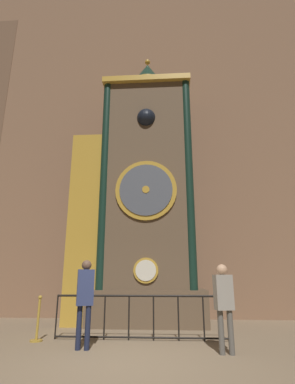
# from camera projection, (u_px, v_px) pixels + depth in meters

# --- Properties ---
(ground_plane) EXTENTS (28.00, 28.00, 0.00)m
(ground_plane) POSITION_uv_depth(u_px,v_px,m) (121.00, 366.00, 4.86)
(ground_plane) COLOR #847056
(cathedral_back_wall) EXTENTS (24.00, 0.32, 14.66)m
(cathedral_back_wall) POSITION_uv_depth(u_px,v_px,m) (144.00, 129.00, 12.45)
(cathedral_back_wall) COLOR #846047
(cathedral_back_wall) RESTS_ON ground_plane
(clock_tower) EXTENTS (4.27, 1.77, 9.45)m
(clock_tower) POSITION_uv_depth(u_px,v_px,m) (138.00, 197.00, 10.04)
(clock_tower) COLOR brown
(clock_tower) RESTS_ON ground_plane
(railing_fence) EXTENTS (4.08, 0.05, 0.99)m
(railing_fence) POSITION_uv_depth(u_px,v_px,m) (141.00, 315.00, 6.99)
(railing_fence) COLOR black
(railing_fence) RESTS_ON ground_plane
(visitor_near) EXTENTS (0.39, 0.32, 1.75)m
(visitor_near) POSITION_uv_depth(u_px,v_px,m) (85.00, 294.00, 6.22)
(visitor_near) COLOR #1B213A
(visitor_near) RESTS_ON ground_plane
(visitor_far) EXTENTS (0.38, 0.29, 1.64)m
(visitor_far) POSITION_uv_depth(u_px,v_px,m) (224.00, 299.00, 5.84)
(visitor_far) COLOR #58554F
(visitor_far) RESTS_ON ground_plane
(stanchion_post) EXTENTS (0.28, 0.28, 0.98)m
(stanchion_post) POSITION_uv_depth(u_px,v_px,m) (37.00, 326.00, 6.81)
(stanchion_post) COLOR #B28E33
(stanchion_post) RESTS_ON ground_plane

